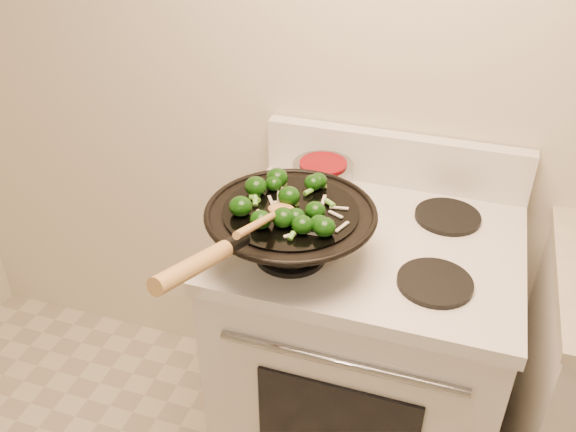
% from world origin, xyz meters
% --- Properties ---
extents(stove, '(0.78, 0.67, 1.08)m').
position_xyz_m(stove, '(-0.06, 1.17, 0.47)').
color(stove, white).
rests_on(stove, ground).
extents(wok, '(0.42, 0.69, 0.25)m').
position_xyz_m(wok, '(-0.24, 1.01, 1.00)').
color(wok, black).
rests_on(wok, stove).
extents(stirfry, '(0.28, 0.28, 0.05)m').
position_xyz_m(stirfry, '(-0.25, 1.02, 1.08)').
color(stirfry, '#0D3508').
rests_on(stirfry, wok).
extents(wooden_spoon, '(0.07, 0.30, 0.12)m').
position_xyz_m(wooden_spoon, '(-0.26, 0.92, 1.10)').
color(wooden_spoon, '#B48447').
rests_on(wooden_spoon, wok).
extents(saucepan, '(0.17, 0.28, 0.10)m').
position_xyz_m(saucepan, '(-0.24, 1.32, 0.98)').
color(saucepan, gray).
rests_on(saucepan, stove).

